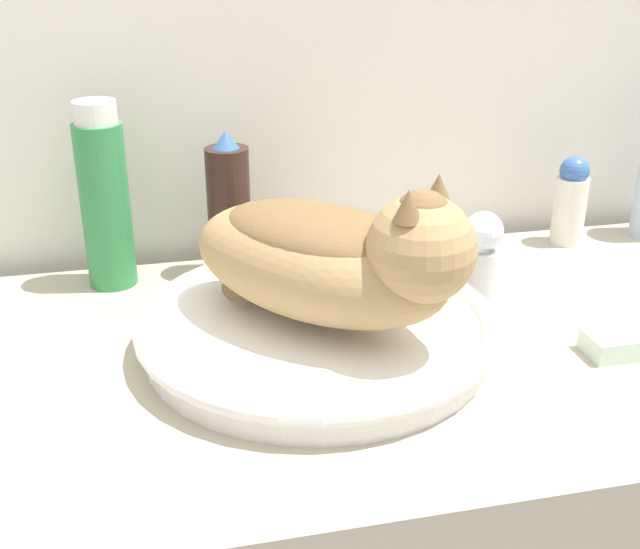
{
  "coord_description": "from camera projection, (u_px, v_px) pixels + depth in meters",
  "views": [
    {
      "loc": [
        -0.17,
        -0.47,
        1.27
      ],
      "look_at": [
        -0.01,
        0.27,
        0.93
      ],
      "focal_mm": 45.0,
      "sensor_mm": 36.0,
      "label": 1
    }
  ],
  "objects": [
    {
      "name": "deodorant_stick",
      "position": [
        571.0,
        201.0,
        1.13
      ],
      "size": [
        0.05,
        0.05,
        0.13
      ],
      "color": "white",
      "rests_on": "vanity_counter"
    },
    {
      "name": "hairspray_can_black",
      "position": [
        229.0,
        209.0,
        1.03
      ],
      "size": [
        0.06,
        0.06,
        0.19
      ],
      "color": "#331E19",
      "rests_on": "vanity_counter"
    },
    {
      "name": "faucet",
      "position": [
        472.0,
        247.0,
        0.97
      ],
      "size": [
        0.15,
        0.08,
        0.14
      ],
      "rotation": [
        0.0,
        0.0,
        -2.78
      ],
      "color": "silver",
      "rests_on": "vanity_counter"
    },
    {
      "name": "sink_basin",
      "position": [
        317.0,
        328.0,
        0.87
      ],
      "size": [
        0.39,
        0.39,
        0.04
      ],
      "color": "white",
      "rests_on": "vanity_counter"
    },
    {
      "name": "soap_bar",
      "position": [
        616.0,
        344.0,
        0.86
      ],
      "size": [
        0.06,
        0.05,
        0.02
      ],
      "color": "silver",
      "rests_on": "vanity_counter"
    },
    {
      "name": "shampoo_bottle_tall",
      "position": [
        105.0,
        199.0,
        0.99
      ],
      "size": [
        0.06,
        0.06,
        0.23
      ],
      "color": "#338C4C",
      "rests_on": "vanity_counter"
    },
    {
      "name": "cat",
      "position": [
        332.0,
        254.0,
        0.82
      ],
      "size": [
        0.32,
        0.38,
        0.17
      ],
      "rotation": [
        0.0,
        0.0,
        5.45
      ],
      "color": "tan",
      "rests_on": "sink_basin"
    }
  ]
}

